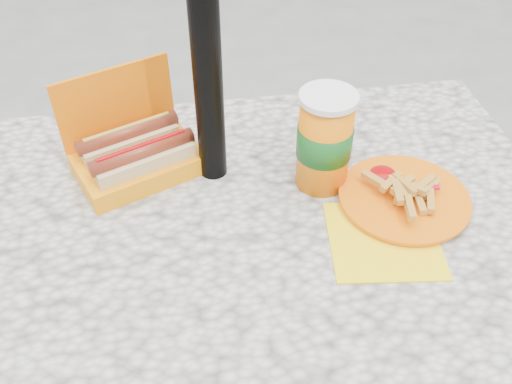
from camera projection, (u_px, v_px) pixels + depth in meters
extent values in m
cube|color=beige|center=(224.00, 242.00, 0.98)|extent=(1.20, 0.80, 0.05)
cylinder|color=black|center=(12.00, 281.00, 1.39)|extent=(0.07, 0.07, 0.70)
cylinder|color=black|center=(404.00, 234.00, 1.50)|extent=(0.07, 0.07, 0.70)
cube|color=orange|center=(139.00, 164.00, 1.06)|extent=(0.26, 0.22, 0.04)
cube|color=orange|center=(116.00, 104.00, 1.05)|extent=(0.21, 0.10, 0.14)
cube|color=tan|center=(144.00, 164.00, 1.03)|extent=(0.19, 0.12, 0.05)
cylinder|color=brown|center=(142.00, 152.00, 1.01)|extent=(0.19, 0.10, 0.03)
cylinder|color=#9B0003|center=(141.00, 146.00, 1.00)|extent=(0.16, 0.07, 0.01)
cube|color=tan|center=(130.00, 145.00, 1.07)|extent=(0.19, 0.12, 0.05)
cylinder|color=brown|center=(128.00, 133.00, 1.05)|extent=(0.19, 0.10, 0.03)
cylinder|color=#AA8629|center=(127.00, 127.00, 1.04)|extent=(0.16, 0.07, 0.01)
cube|color=yellow|center=(384.00, 240.00, 0.94)|extent=(0.20, 0.20, 0.00)
cylinder|color=orange|center=(404.00, 199.00, 1.01)|extent=(0.22, 0.22, 0.01)
cylinder|color=orange|center=(404.00, 197.00, 1.00)|extent=(0.23, 0.23, 0.01)
cube|color=gold|center=(411.00, 187.00, 0.98)|extent=(0.05, 0.04, 0.01)
cube|color=gold|center=(375.00, 180.00, 1.00)|extent=(0.04, 0.05, 0.01)
cube|color=gold|center=(398.00, 187.00, 0.98)|extent=(0.02, 0.06, 0.01)
cube|color=gold|center=(403.00, 185.00, 0.99)|extent=(0.05, 0.04, 0.01)
cube|color=gold|center=(398.00, 192.00, 0.99)|extent=(0.03, 0.05, 0.01)
cube|color=gold|center=(391.00, 182.00, 1.00)|extent=(0.05, 0.05, 0.01)
cube|color=gold|center=(431.00, 188.00, 1.00)|extent=(0.05, 0.05, 0.01)
cube|color=gold|center=(430.00, 201.00, 0.98)|extent=(0.03, 0.06, 0.01)
cube|color=gold|center=(409.00, 190.00, 0.99)|extent=(0.04, 0.05, 0.01)
cube|color=gold|center=(410.00, 208.00, 0.95)|extent=(0.02, 0.06, 0.01)
cube|color=gold|center=(419.00, 202.00, 0.98)|extent=(0.02, 0.06, 0.01)
cube|color=gold|center=(424.00, 184.00, 1.00)|extent=(0.05, 0.04, 0.01)
cube|color=gold|center=(414.00, 187.00, 1.00)|extent=(0.05, 0.04, 0.01)
cube|color=gold|center=(404.00, 185.00, 0.99)|extent=(0.03, 0.06, 0.01)
cube|color=gold|center=(398.00, 192.00, 0.97)|extent=(0.02, 0.06, 0.01)
ellipsoid|color=#9B0003|center=(383.00, 174.00, 1.04)|extent=(0.05, 0.05, 0.01)
cube|color=#A80C25|center=(412.00, 186.00, 1.00)|extent=(0.10, 0.03, 0.00)
cylinder|color=orange|center=(324.00, 143.00, 0.99)|extent=(0.09, 0.09, 0.18)
cylinder|color=#124F19|center=(324.00, 141.00, 0.99)|extent=(0.10, 0.10, 0.06)
cylinder|color=white|center=(329.00, 98.00, 0.93)|extent=(0.10, 0.10, 0.01)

